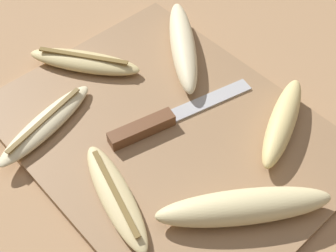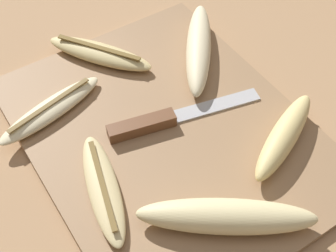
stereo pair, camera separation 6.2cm
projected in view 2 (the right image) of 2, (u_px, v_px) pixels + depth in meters
The scene contains 9 objects.
ground_plane at pixel (168, 136), 0.63m from camera, with size 4.00×4.00×0.00m, color tan.
cutting_board at pixel (168, 133), 0.63m from camera, with size 0.44×0.35×0.01m.
knife at pixel (158, 122), 0.62m from camera, with size 0.07×0.22×0.02m.
banana_mellow_near at pixel (103, 188), 0.56m from camera, with size 0.17×0.08×0.02m.
banana_soft_right at pixel (227, 216), 0.52m from camera, with size 0.15×0.19×0.04m.
banana_spotted_left at pixel (100, 53), 0.70m from camera, with size 0.16×0.13×0.02m.
banana_pale_long at pixel (51, 109), 0.64m from camera, with size 0.07×0.17×0.02m.
banana_bright_far at pixel (199, 48), 0.70m from camera, with size 0.18×0.15×0.04m.
banana_golden_short at pixel (284, 136), 0.60m from camera, with size 0.10×0.16×0.03m.
Camera 2 is at (0.32, -0.21, 0.50)m, focal length 50.00 mm.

